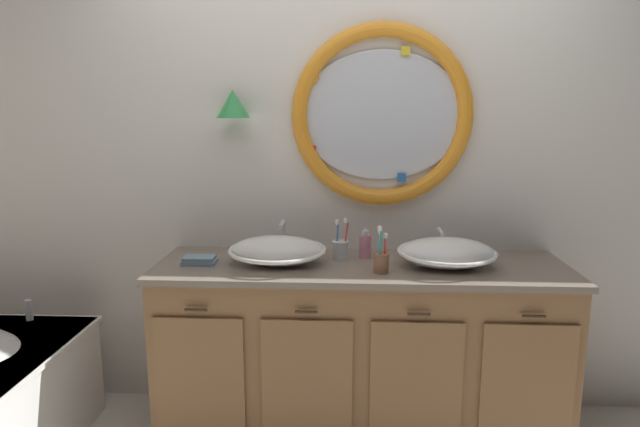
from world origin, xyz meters
name	(u,v)px	position (x,y,z in m)	size (l,w,h in m)	color
back_wall_assembly	(348,167)	(0.01, 0.59, 1.32)	(6.40, 0.26, 2.60)	silver
vanity_counter	(360,349)	(0.08, 0.26, 0.44)	(2.00, 0.63, 0.88)	olive
sink_basin_left	(277,250)	(-0.33, 0.23, 0.95)	(0.48, 0.48, 0.14)	white
sink_basin_right	(447,253)	(0.48, 0.23, 0.96)	(0.47, 0.47, 0.14)	white
faucet_set_left	(283,240)	(-0.33, 0.47, 0.95)	(0.21, 0.13, 0.17)	silver
faucet_set_right	(439,243)	(0.48, 0.47, 0.94)	(0.22, 0.14, 0.14)	silver
toothbrush_holder_left	(340,249)	(-0.02, 0.33, 0.94)	(0.08, 0.08, 0.21)	silver
toothbrush_holder_right	(381,261)	(0.17, 0.12, 0.94)	(0.08, 0.08, 0.22)	#996647
soap_dispenser	(365,245)	(0.10, 0.37, 0.95)	(0.06, 0.07, 0.15)	pink
folded_hand_towel	(199,260)	(-0.71, 0.22, 0.90)	(0.16, 0.10, 0.04)	#7593A8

